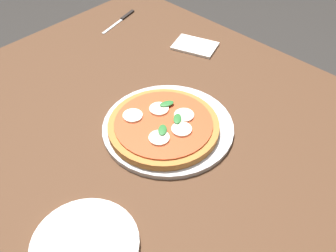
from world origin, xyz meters
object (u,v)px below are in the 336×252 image
(serving_tray, at_px, (168,127))
(plate_white, at_px, (85,245))
(napkin, at_px, (195,46))
(knife, at_px, (123,19))
(pizza, at_px, (164,126))
(dining_table, at_px, (157,157))

(serving_tray, xyz_separation_m, plate_white, (0.11, -0.34, 0.00))
(napkin, bearing_deg, knife, -172.33)
(serving_tray, relative_size, napkin, 2.46)
(plate_white, xyz_separation_m, knife, (-0.60, 0.62, -0.00))
(plate_white, bearing_deg, serving_tray, 107.94)
(pizza, xyz_separation_m, knife, (-0.49, 0.30, -0.02))
(pizza, xyz_separation_m, plate_white, (0.11, -0.32, -0.02))
(dining_table, relative_size, pizza, 4.63)
(serving_tray, relative_size, plate_white, 1.58)
(napkin, height_order, knife, napkin)
(dining_table, xyz_separation_m, pizza, (0.01, 0.01, 0.12))
(dining_table, bearing_deg, pizza, 37.21)
(dining_table, distance_m, napkin, 0.41)
(dining_table, distance_m, plate_white, 0.35)
(napkin, bearing_deg, dining_table, -62.67)
(serving_tray, distance_m, knife, 0.57)
(serving_tray, bearing_deg, napkin, 120.92)
(pizza, bearing_deg, plate_white, -71.38)
(pizza, height_order, plate_white, pizza)
(dining_table, height_order, knife, knife)
(dining_table, bearing_deg, napkin, 117.33)
(serving_tray, xyz_separation_m, napkin, (-0.19, 0.33, -0.00))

